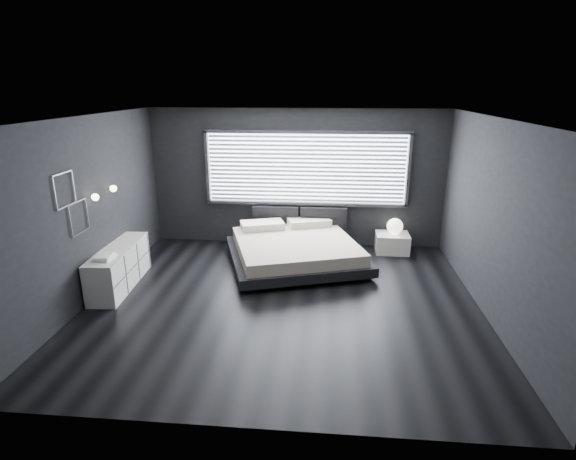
{
  "coord_description": "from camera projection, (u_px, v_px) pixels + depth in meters",
  "views": [
    {
      "loc": [
        0.65,
        -6.31,
        3.23
      ],
      "look_at": [
        0.0,
        0.85,
        0.9
      ],
      "focal_mm": 28.0,
      "sensor_mm": 36.0,
      "label": 1
    }
  ],
  "objects": [
    {
      "name": "wall_art_lower",
      "position": [
        79.0,
        217.0,
        6.58
      ],
      "size": [
        0.01,
        0.48,
        0.48
      ],
      "color": "#47474C",
      "rests_on": "ground"
    },
    {
      "name": "bed",
      "position": [
        295.0,
        249.0,
        8.45
      ],
      "size": [
        2.96,
        2.89,
        0.62
      ],
      "color": "black",
      "rests_on": "ground"
    },
    {
      "name": "orb_lamp",
      "position": [
        395.0,
        226.0,
        8.96
      ],
      "size": [
        0.32,
        0.32,
        0.32
      ],
      "primitive_type": "sphere",
      "color": "white",
      "rests_on": "nightstand"
    },
    {
      "name": "window",
      "position": [
        306.0,
        169.0,
        9.07
      ],
      "size": [
        4.14,
        0.09,
        1.52
      ],
      "color": "white",
      "rests_on": "ground"
    },
    {
      "name": "room",
      "position": [
        283.0,
        215.0,
        6.6
      ],
      "size": [
        6.04,
        6.0,
        2.8
      ],
      "color": "black",
      "rests_on": "ground"
    },
    {
      "name": "nightstand",
      "position": [
        392.0,
        243.0,
        9.06
      ],
      "size": [
        0.66,
        0.55,
        0.38
      ],
      "primitive_type": "cube",
      "rotation": [
        0.0,
        0.0,
        -0.01
      ],
      "color": "white",
      "rests_on": "ground"
    },
    {
      "name": "sconce_near",
      "position": [
        95.0,
        197.0,
        6.83
      ],
      "size": [
        0.18,
        0.11,
        0.11
      ],
      "color": "silver",
      "rests_on": "ground"
    },
    {
      "name": "sconce_far",
      "position": [
        113.0,
        189.0,
        7.4
      ],
      "size": [
        0.18,
        0.11,
        0.11
      ],
      "color": "silver",
      "rests_on": "ground"
    },
    {
      "name": "headboard",
      "position": [
        299.0,
        219.0,
        9.35
      ],
      "size": [
        1.96,
        0.16,
        0.52
      ],
      "color": "black",
      "rests_on": "ground"
    },
    {
      "name": "wall_art_upper",
      "position": [
        65.0,
        190.0,
        6.2
      ],
      "size": [
        0.01,
        0.48,
        0.48
      ],
      "color": "#47474C",
      "rests_on": "ground"
    },
    {
      "name": "book_stack",
      "position": [
        104.0,
        257.0,
        6.9
      ],
      "size": [
        0.26,
        0.34,
        0.07
      ],
      "color": "white",
      "rests_on": "dresser"
    },
    {
      "name": "dresser",
      "position": [
        119.0,
        267.0,
        7.48
      ],
      "size": [
        0.59,
        1.72,
        0.68
      ],
      "color": "white",
      "rests_on": "ground"
    }
  ]
}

